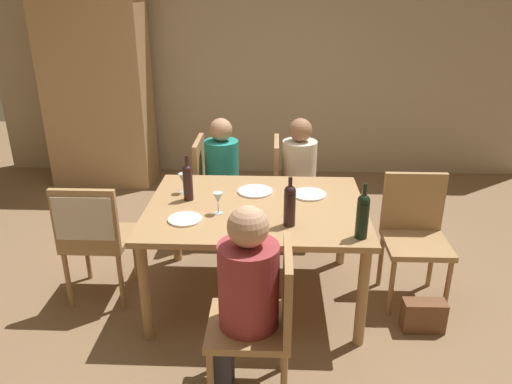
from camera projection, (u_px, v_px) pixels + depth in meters
ground_plane at (256, 295)px, 3.72m from camera, size 10.00×10.00×0.00m
rear_room_partition at (266, 60)px, 5.76m from camera, size 6.40×0.12×2.70m
armoire_cabinet at (98, 88)px, 5.51m from camera, size 1.18×0.62×2.18m
dining_table at (256, 216)px, 3.46m from camera, size 1.50×1.15×0.74m
chair_far_left at (213, 182)px, 4.41m from camera, size 0.44×0.44×0.92m
chair_near at (265, 315)px, 2.62m from camera, size 0.44×0.44×0.92m
chair_far_right at (289, 183)px, 4.38m from camera, size 0.44×0.44×0.92m
chair_left_end at (91, 229)px, 3.42m from camera, size 0.44×0.46×0.92m
chair_right_end at (415, 229)px, 3.55m from camera, size 0.44×0.44×0.92m
person_woman_host at (225, 170)px, 4.36m from camera, size 0.34×0.30×1.11m
person_man_bearded at (244, 293)px, 2.58m from camera, size 0.36×0.32×1.16m
person_man_guest at (302, 171)px, 4.34m from camera, size 0.34×0.30×1.12m
wine_bottle_tall_green at (188, 181)px, 3.47m from camera, size 0.07×0.07×0.33m
wine_bottle_dark_red at (290, 204)px, 3.09m from camera, size 0.08×0.08×0.32m
wine_bottle_short_olive at (363, 215)px, 2.94m from camera, size 0.08×0.08×0.35m
wine_glass_near_left at (183, 179)px, 3.60m from camera, size 0.07×0.07×0.15m
wine_glass_centre at (218, 199)px, 3.27m from camera, size 0.07×0.07×0.15m
dinner_plate_host at (309, 194)px, 3.60m from camera, size 0.25×0.25×0.01m
dinner_plate_guest_left at (255, 191)px, 3.65m from camera, size 0.26×0.26×0.01m
dinner_plate_guest_right at (185, 219)px, 3.21m from camera, size 0.22×0.22×0.01m
handbag at (423, 316)px, 3.31m from camera, size 0.28×0.12×0.22m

